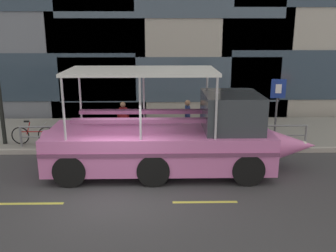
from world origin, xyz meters
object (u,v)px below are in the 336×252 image
at_px(parking_sign, 277,99).
at_px(pedestrian_mid_right, 123,117).
at_px(leaned_bicycle, 33,135).
at_px(pedestrian_mid_left, 187,116).
at_px(pedestrian_near_bow, 257,118).
at_px(duck_tour_boat, 175,139).

relative_size(parking_sign, pedestrian_mid_right, 1.57).
height_order(leaned_bicycle, pedestrian_mid_right, pedestrian_mid_right).
distance_m(parking_sign, leaned_bicycle, 9.84).
distance_m(parking_sign, pedestrian_mid_left, 3.69).
height_order(parking_sign, pedestrian_mid_right, parking_sign).
height_order(leaned_bicycle, pedestrian_near_bow, pedestrian_near_bow).
height_order(duck_tour_boat, pedestrian_mid_right, duck_tour_boat).
bearing_deg(duck_tour_boat, pedestrian_mid_right, 124.18).
xyz_separation_m(duck_tour_boat, pedestrian_near_bow, (3.45, 2.90, -0.02)).
height_order(parking_sign, duck_tour_boat, duck_tour_boat).
relative_size(pedestrian_near_bow, pedestrian_mid_right, 0.95).
distance_m(duck_tour_boat, pedestrian_mid_left, 2.92).
distance_m(pedestrian_mid_left, pedestrian_mid_right, 2.61).
relative_size(leaned_bicycle, pedestrian_near_bow, 1.15).
height_order(pedestrian_near_bow, pedestrian_mid_right, pedestrian_mid_right).
relative_size(duck_tour_boat, pedestrian_mid_right, 5.62).
relative_size(parking_sign, pedestrian_mid_left, 1.49).
height_order(duck_tour_boat, pedestrian_mid_left, duck_tour_boat).
relative_size(parking_sign, duck_tour_boat, 0.28).
bearing_deg(pedestrian_near_bow, pedestrian_mid_right, 179.40).
bearing_deg(pedestrian_near_bow, duck_tour_boat, -139.93).
distance_m(parking_sign, pedestrian_mid_right, 6.27).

